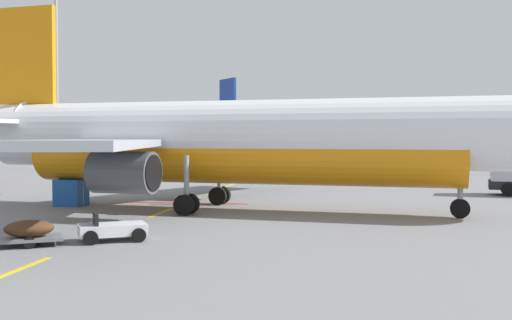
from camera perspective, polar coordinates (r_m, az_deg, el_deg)
The scene contains 8 objects.
ground at distance 56.29m, azimuth 20.84°, elevation -2.22°, with size 400.00×400.00×0.00m, color slate.
apron_paint_markings at distance 54.94m, azimuth -1.97°, elevation -2.18°, with size 8.00×97.23×0.01m.
airliner_foreground at distance 34.32m, azimuth -2.68°, elevation 1.85°, with size 34.80×34.32×12.20m.
airliner_mid_left at distance 76.02m, azimuth 2.11°, elevation 2.08°, with size 29.72×32.17×12.63m.
baggage_train at distance 24.70m, azimuth -20.41°, elevation -6.33°, with size 8.22×5.47×1.14m.
uld_cargo_container at distance 38.29m, azimuth -16.93°, elevation -2.93°, with size 1.67×1.63×1.60m.
apron_light_mast_near at distance 81.99m, azimuth -18.20°, elevation 10.61°, with size 1.80×1.80×26.57m.
terminal_satellite at distance 173.13m, azimuth 0.96°, elevation 2.67°, with size 76.75×21.58×13.33m.
Camera 1 is at (28.08, -14.86, 4.08)m, focal length 42.70 mm.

